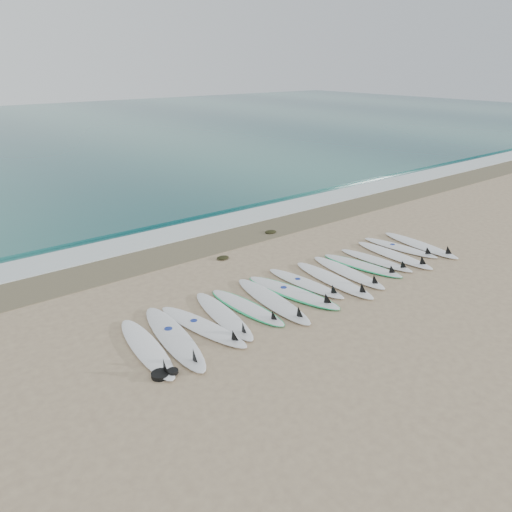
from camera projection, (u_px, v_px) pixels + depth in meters
ground at (308, 286)px, 12.34m from camera, size 120.00×120.00×0.00m
wet_sand_band at (215, 241)px, 15.32m from camera, size 120.00×1.80×0.01m
foam_band at (191, 230)px, 16.34m from camera, size 120.00×1.40×0.04m
wave_crest at (169, 218)px, 17.42m from camera, size 120.00×1.00×0.10m
surfboard_0 at (148, 349)px, 9.55m from camera, size 0.83×2.61×0.33m
surfboard_1 at (175, 338)px, 9.90m from camera, size 1.03×2.95×0.37m
surfboard_2 at (204, 327)px, 10.33m from camera, size 0.95×2.60×0.33m
surfboard_3 at (224, 316)px, 10.77m from camera, size 0.89×2.59×0.33m
surfboard_4 at (247, 307)px, 11.17m from camera, size 0.73×2.41×0.30m
surfboard_5 at (274, 301)px, 11.43m from camera, size 0.86×2.85×0.36m
surfboard_6 at (294, 292)px, 11.87m from camera, size 1.10×2.77×0.34m
surfboard_7 at (307, 284)px, 12.34m from camera, size 0.70×2.46×0.31m
surfboard_8 at (335, 280)px, 12.51m from camera, size 0.75×2.77×0.35m
surfboard_9 at (349, 272)px, 12.97m from camera, size 0.75×2.63×0.33m
surfboard_10 at (363, 266)px, 13.43m from camera, size 0.96×2.46×0.30m
surfboard_11 at (377, 260)px, 13.76m from camera, size 0.67×2.35×0.30m
surfboard_12 at (395, 255)px, 14.10m from camera, size 0.68×2.67×0.34m
surfboard_13 at (402, 248)px, 14.68m from camera, size 0.77×2.43×0.31m
surfboard_14 at (422, 245)px, 14.85m from camera, size 0.84×2.75×0.35m
seaweed_near at (223, 258)px, 13.99m from camera, size 0.37×0.29×0.07m
seaweed_far at (271, 232)px, 16.08m from camera, size 0.39×0.31×0.08m
leash_coil at (163, 374)px, 8.79m from camera, size 0.46×0.36×0.11m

